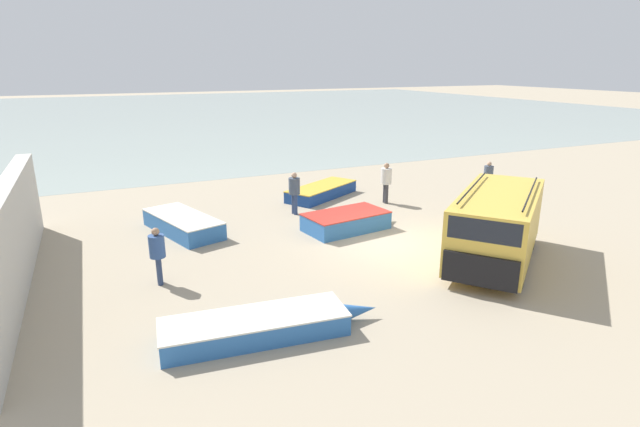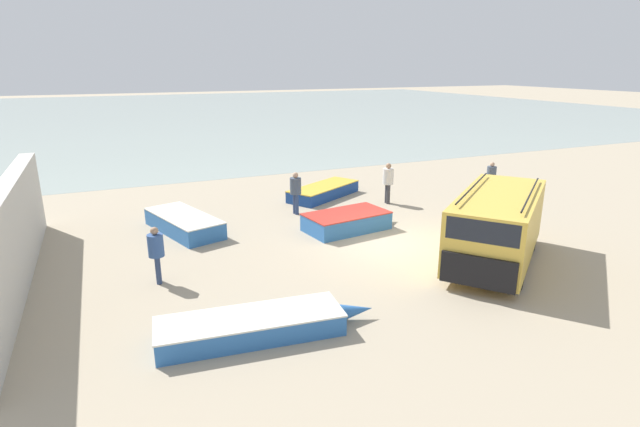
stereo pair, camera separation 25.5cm
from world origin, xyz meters
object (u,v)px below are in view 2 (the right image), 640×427
object	(u,v)px
fishing_rowboat_3	(349,221)
fisherman_0	(156,250)
parked_van	(497,225)
fisherman_2	(388,179)
fishing_rowboat_1	(258,325)
fisherman_3	(296,189)
fishing_rowboat_0	(325,191)
fishing_rowboat_2	(182,222)
fisherman_1	(491,176)

from	to	relation	value
fishing_rowboat_3	fisherman_0	distance (m)	7.38
parked_van	fishing_rowboat_3	world-z (taller)	parked_van
fisherman_2	fishing_rowboat_3	bearing A→B (deg)	-132.55
fishing_rowboat_1	fisherman_0	world-z (taller)	fisherman_0
fishing_rowboat_3	fisherman_3	size ratio (longest dim) A/B	2.19
fishing_rowboat_0	fishing_rowboat_2	xyz separation A→B (m)	(-6.88, -2.37, 0.04)
fishing_rowboat_1	fisherman_3	bearing A→B (deg)	69.71
fishing_rowboat_0	fisherman_3	bearing A→B (deg)	-167.24
fisherman_3	fisherman_1	bearing A→B (deg)	-11.92
fishing_rowboat_3	fisherman_2	world-z (taller)	fisherman_2
parked_van	fishing_rowboat_0	bearing A→B (deg)	-119.56
fishing_rowboat_1	fisherman_0	size ratio (longest dim) A/B	3.11
fishing_rowboat_1	fisherman_3	world-z (taller)	fisherman_3
fisherman_1	fisherman_2	size ratio (longest dim) A/B	0.90
fishing_rowboat_2	fisherman_3	xyz separation A→B (m)	(4.61, 0.30, 0.72)
fishing_rowboat_0	fisherman_1	bearing A→B (deg)	-52.78
parked_van	fisherman_2	xyz separation A→B (m)	(0.55, 7.25, -0.14)
fishing_rowboat_0	fishing_rowboat_1	world-z (taller)	fishing_rowboat_0
fisherman_0	fisherman_1	world-z (taller)	fisherman_0
fisherman_1	fishing_rowboat_2	bearing A→B (deg)	55.98
fishing_rowboat_1	fisherman_1	world-z (taller)	fisherman_1
parked_van	fisherman_1	bearing A→B (deg)	-169.44
fisherman_1	fisherman_3	xyz separation A→B (m)	(-9.32, 0.93, 0.08)
fishing_rowboat_1	fisherman_2	xyz separation A→B (m)	(8.53, 8.49, 0.82)
fishing_rowboat_1	fisherman_2	world-z (taller)	fisherman_2
fishing_rowboat_0	fishing_rowboat_2	size ratio (longest dim) A/B	0.98
parked_van	fishing_rowboat_2	world-z (taller)	parked_van
fishing_rowboat_0	fisherman_2	xyz separation A→B (m)	(2.02, -2.18, 0.80)
fishing_rowboat_2	fisherman_3	distance (m)	4.68
fishing_rowboat_1	fishing_rowboat_3	size ratio (longest dim) A/B	1.35
parked_van	fisherman_1	size ratio (longest dim) A/B	3.46
fishing_rowboat_0	fishing_rowboat_2	distance (m)	7.28
fishing_rowboat_2	fishing_rowboat_3	size ratio (longest dim) A/B	1.20
parked_van	fisherman_0	xyz separation A→B (m)	(-9.70, 2.62, -0.22)
fisherman_1	fisherman_0	bearing A→B (deg)	72.56
fisherman_2	parked_van	bearing A→B (deg)	-85.51
fishing_rowboat_0	fishing_rowboat_1	xyz separation A→B (m)	(-6.51, -10.67, -0.02)
fishing_rowboat_2	fisherman_3	size ratio (longest dim) A/B	2.62
fishing_rowboat_3	fisherman_2	bearing A→B (deg)	30.44
fisherman_0	fisherman_2	bearing A→B (deg)	27.35
fishing_rowboat_1	fishing_rowboat_2	bearing A→B (deg)	98.53
fishing_rowboat_2	fishing_rowboat_3	xyz separation A→B (m)	(5.71, -2.36, 0.01)
fisherman_3	fishing_rowboat_0	bearing A→B (deg)	36.23
parked_van	fisherman_3	distance (m)	8.25
parked_van	fishing_rowboat_0	xyz separation A→B (m)	(-1.47, 9.42, -0.94)
fisherman_1	fisherman_2	world-z (taller)	fisherman_2
fisherman_1	fisherman_3	size ratio (longest dim) A/B	0.92
parked_van	fisherman_3	size ratio (longest dim) A/B	3.19
fishing_rowboat_1	fisherman_2	bearing A→B (deg)	50.85
fishing_rowboat_2	fisherman_0	size ratio (longest dim) A/B	2.76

